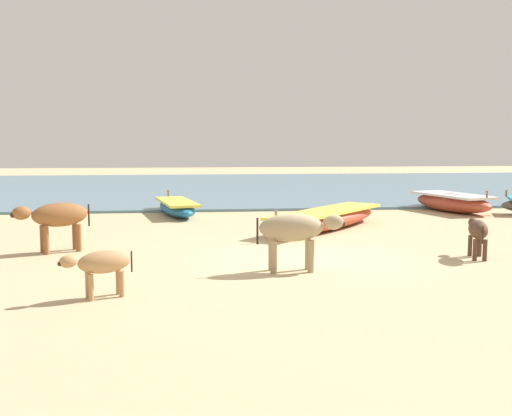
{
  "coord_description": "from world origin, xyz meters",
  "views": [
    {
      "loc": [
        -2.02,
        -10.51,
        2.12
      ],
      "look_at": [
        -0.49,
        3.11,
        0.6
      ],
      "focal_mm": 41.59,
      "sensor_mm": 36.0,
      "label": 1
    }
  ],
  "objects_px": {
    "fishing_boat_1": "(452,202)",
    "calf_far_tan": "(102,264)",
    "fishing_boat_3": "(326,219)",
    "calf_near_dark": "(478,231)",
    "cow_second_adult_dun": "(295,230)",
    "fishing_boat_4": "(177,207)",
    "cow_adult_brown": "(57,217)"
  },
  "relations": [
    {
      "from": "cow_adult_brown",
      "to": "fishing_boat_3",
      "type": "bearing_deg",
      "value": 174.66
    },
    {
      "from": "fishing_boat_4",
      "to": "calf_near_dark",
      "type": "xyz_separation_m",
      "value": [
        5.62,
        -7.14,
        0.28
      ]
    },
    {
      "from": "cow_second_adult_dun",
      "to": "calf_near_dark",
      "type": "bearing_deg",
      "value": 11.05
    },
    {
      "from": "cow_adult_brown",
      "to": "calf_near_dark",
      "type": "distance_m",
      "value": 7.92
    },
    {
      "from": "fishing_boat_1",
      "to": "cow_second_adult_dun",
      "type": "relative_size",
      "value": 2.23
    },
    {
      "from": "calf_near_dark",
      "to": "cow_second_adult_dun",
      "type": "relative_size",
      "value": 0.72
    },
    {
      "from": "fishing_boat_3",
      "to": "calf_near_dark",
      "type": "relative_size",
      "value": 3.94
    },
    {
      "from": "calf_near_dark",
      "to": "cow_second_adult_dun",
      "type": "bearing_deg",
      "value": 117.28
    },
    {
      "from": "calf_far_tan",
      "to": "fishing_boat_1",
      "type": "bearing_deg",
      "value": -158.36
    },
    {
      "from": "fishing_boat_1",
      "to": "fishing_boat_4",
      "type": "bearing_deg",
      "value": -105.34
    },
    {
      "from": "calf_near_dark",
      "to": "fishing_boat_3",
      "type": "bearing_deg",
      "value": 42.53
    },
    {
      "from": "fishing_boat_4",
      "to": "cow_second_adult_dun",
      "type": "height_order",
      "value": "cow_second_adult_dun"
    },
    {
      "from": "fishing_boat_3",
      "to": "fishing_boat_4",
      "type": "distance_m",
      "value": 4.95
    },
    {
      "from": "fishing_boat_1",
      "to": "fishing_boat_4",
      "type": "distance_m",
      "value": 8.39
    },
    {
      "from": "cow_second_adult_dun",
      "to": "fishing_boat_4",
      "type": "bearing_deg",
      "value": 104.35
    },
    {
      "from": "calf_near_dark",
      "to": "calf_far_tan",
      "type": "xyz_separation_m",
      "value": [
        -6.44,
        -2.09,
        -0.04
      ]
    },
    {
      "from": "fishing_boat_1",
      "to": "calf_far_tan",
      "type": "distance_m",
      "value": 13.0
    },
    {
      "from": "fishing_boat_3",
      "to": "calf_near_dark",
      "type": "bearing_deg",
      "value": 68.69
    },
    {
      "from": "cow_adult_brown",
      "to": "calf_near_dark",
      "type": "xyz_separation_m",
      "value": [
        7.78,
        -1.47,
        -0.18
      ]
    },
    {
      "from": "cow_second_adult_dun",
      "to": "cow_adult_brown",
      "type": "bearing_deg",
      "value": 152.29
    },
    {
      "from": "fishing_boat_1",
      "to": "cow_second_adult_dun",
      "type": "height_order",
      "value": "cow_second_adult_dun"
    },
    {
      "from": "fishing_boat_3",
      "to": "calf_near_dark",
      "type": "height_order",
      "value": "calf_near_dark"
    },
    {
      "from": "calf_far_tan",
      "to": "cow_second_adult_dun",
      "type": "bearing_deg",
      "value": -177.95
    },
    {
      "from": "fishing_boat_3",
      "to": "cow_second_adult_dun",
      "type": "distance_m",
      "value": 4.85
    },
    {
      "from": "fishing_boat_4",
      "to": "cow_second_adult_dun",
      "type": "xyz_separation_m",
      "value": [
        2.08,
        -7.86,
        0.46
      ]
    },
    {
      "from": "cow_adult_brown",
      "to": "cow_second_adult_dun",
      "type": "xyz_separation_m",
      "value": [
        4.25,
        -2.19,
        -0.0
      ]
    },
    {
      "from": "fishing_boat_1",
      "to": "calf_far_tan",
      "type": "height_order",
      "value": "fishing_boat_1"
    },
    {
      "from": "cow_adult_brown",
      "to": "calf_near_dark",
      "type": "relative_size",
      "value": 1.31
    },
    {
      "from": "fishing_boat_1",
      "to": "calf_near_dark",
      "type": "relative_size",
      "value": 3.08
    },
    {
      "from": "fishing_boat_3",
      "to": "fishing_boat_4",
      "type": "height_order",
      "value": "fishing_boat_3"
    },
    {
      "from": "fishing_boat_1",
      "to": "fishing_boat_3",
      "type": "bearing_deg",
      "value": -70.37
    },
    {
      "from": "fishing_boat_3",
      "to": "calf_near_dark",
      "type": "distance_m",
      "value": 4.3
    }
  ]
}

